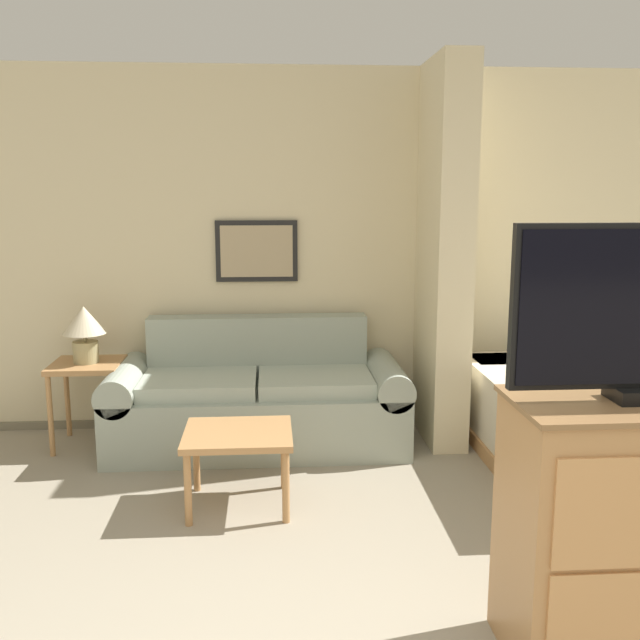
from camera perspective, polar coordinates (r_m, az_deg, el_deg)
name	(u,v)px	position (r m, az deg, el deg)	size (l,w,h in m)	color
wall_back	(303,252)	(5.26, -1.37, 5.49)	(7.07, 0.16, 2.60)	beige
wall_partition_pillar	(444,255)	(4.98, 9.87, 5.13)	(0.24, 0.73, 2.60)	beige
couch	(258,400)	(4.96, -4.98, -6.41)	(2.02, 0.84, 0.85)	#99A393
coffee_table	(238,441)	(4.01, -6.57, -9.62)	(0.59, 0.53, 0.43)	#B27F4C
side_table	(87,376)	(5.13, -18.12, -4.30)	(0.46, 0.46, 0.59)	#B27F4C
table_lamp	(84,327)	(5.05, -18.34, -0.52)	(0.29, 0.29, 0.39)	tan
tv_dresser	(633,530)	(2.98, 23.76, -15.15)	(0.94, 0.49, 1.00)	#B27F4C
bed	(631,423)	(4.99, 23.65, -7.56)	(1.83, 1.90, 0.55)	#B27F4C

